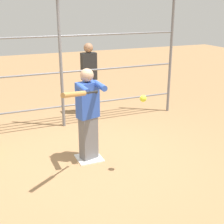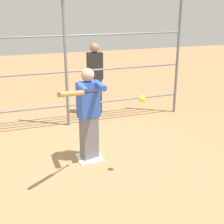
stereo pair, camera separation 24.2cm
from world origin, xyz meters
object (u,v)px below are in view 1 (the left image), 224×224
(softball_in_flight, at_px, (143,99))
(baseball_bat_swinging, at_px, (77,94))
(bystander_behind_fence, at_px, (89,78))
(batter, at_px, (88,112))

(softball_in_flight, bearing_deg, baseball_bat_swinging, -0.86)
(baseball_bat_swinging, height_order, bystander_behind_fence, bystander_behind_fence)
(batter, distance_m, bystander_behind_fence, 2.30)
(softball_in_flight, bearing_deg, batter, -51.19)
(batter, relative_size, baseball_bat_swinging, 2.28)
(batter, distance_m, softball_in_flight, 0.98)
(bystander_behind_fence, bearing_deg, baseball_bat_swinging, 68.39)
(baseball_bat_swinging, relative_size, softball_in_flight, 6.85)
(batter, bearing_deg, baseball_bat_swinging, 61.96)
(batter, xyz_separation_m, bystander_behind_fence, (-0.77, -2.17, 0.03))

